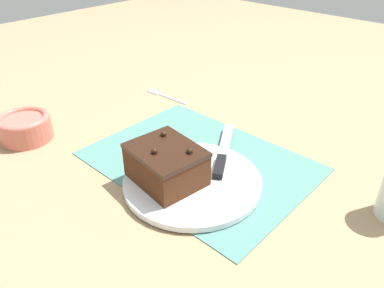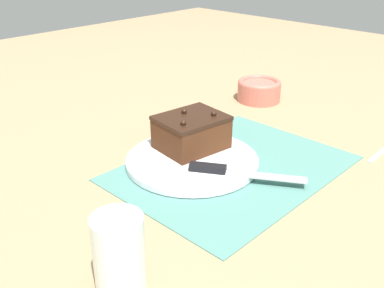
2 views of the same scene
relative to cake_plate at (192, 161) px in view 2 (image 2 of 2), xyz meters
The scene contains 7 objects.
ground_plane 0.08m from the cake_plate, 122.58° to the left, with size 3.00×3.00×0.00m, color #9E7F5B.
placemat_woven 0.08m from the cake_plate, 122.58° to the left, with size 0.46×0.34×0.00m, color slate.
cake_plate is the anchor object (origin of this frame).
chocolate_cake 0.07m from the cake_plate, 134.31° to the right, with size 0.15×0.13×0.08m.
serving_knife 0.09m from the cake_plate, 90.16° to the left, with size 0.14×0.20×0.01m.
drinking_glass 0.37m from the cake_plate, 29.07° to the left, with size 0.07×0.07×0.12m.
small_bowl 0.43m from the cake_plate, 161.98° to the right, with size 0.12×0.12×0.06m.
Camera 2 is at (0.63, 0.49, 0.44)m, focal length 42.00 mm.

